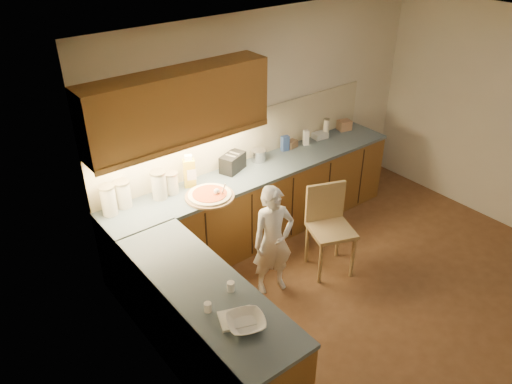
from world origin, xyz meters
TOP-DOWN VIEW (x-y plane):
  - room at (0.00, 0.00)m, footprint 4.54×4.50m
  - l_counter at (-0.92, 1.25)m, footprint 3.77×2.62m
  - backsplash at (-0.38, 1.99)m, footprint 3.75×0.02m
  - upper_cabinets at (-1.27, 1.82)m, footprint 1.95×0.36m
  - pizza_on_board at (-1.16, 1.52)m, footprint 0.51×0.51m
  - child at (-0.85, 0.85)m, footprint 0.50×0.40m
  - wooden_chair at (-0.13, 0.78)m, footprint 0.57×0.57m
  - mixing_bowl at (-1.95, -0.15)m, footprint 0.36×0.36m
  - canister_a at (-2.10, 1.85)m, footprint 0.16×0.16m
  - canister_b at (-1.93, 1.90)m, footprint 0.16×0.16m
  - canister_c at (-1.57, 1.82)m, footprint 0.16×0.16m
  - canister_d at (-1.42, 1.84)m, footprint 0.15×0.15m
  - oil_jug at (-1.20, 1.84)m, footprint 0.15×0.13m
  - toaster at (-0.63, 1.85)m, footprint 0.35×0.28m
  - steel_pot at (-0.25, 1.86)m, footprint 0.18×0.18m
  - blue_box at (0.18, 1.88)m, footprint 0.10×0.08m
  - card_box_a at (0.30, 1.89)m, footprint 0.14×0.11m
  - white_bottle at (0.49, 1.84)m, footprint 0.08×0.08m
  - flat_pack at (0.77, 1.88)m, footprint 0.20×0.15m
  - tall_jar at (0.87, 1.87)m, footprint 0.08×0.08m
  - card_box_b at (1.21, 1.87)m, footprint 0.19×0.16m
  - dough_cloth at (-1.96, -0.06)m, footprint 0.31×0.28m
  - spice_jar_a at (-2.08, 0.15)m, footprint 0.07×0.07m
  - spice_jar_b at (-1.81, 0.23)m, footprint 0.08×0.08m

SIDE VIEW (x-z plane):
  - l_counter at x=-0.92m, z-range 0.00..0.92m
  - wooden_chair at x=-0.13m, z-range 0.08..1.07m
  - child at x=-0.85m, z-range 0.00..1.22m
  - dough_cloth at x=-1.96m, z-range 0.92..0.94m
  - pizza_on_board at x=-1.16m, z-range 0.84..1.05m
  - mixing_bowl at x=-1.95m, z-range 0.92..0.99m
  - flat_pack at x=0.77m, z-range 0.92..0.99m
  - spice_jar_a at x=-2.08m, z-range 0.92..1.00m
  - spice_jar_b at x=-1.81m, z-range 0.92..1.00m
  - card_box_a at x=0.30m, z-range 0.92..1.01m
  - card_box_b at x=1.21m, z-range 0.92..1.05m
  - steel_pot at x=-0.25m, z-range 0.92..1.06m
  - blue_box at x=0.18m, z-range 0.92..1.11m
  - white_bottle at x=0.49m, z-range 0.92..1.11m
  - toaster at x=-0.63m, z-range 0.92..1.12m
  - canister_d at x=-1.42m, z-range 0.92..1.16m
  - tall_jar at x=0.87m, z-range 0.92..1.16m
  - canister_b at x=-1.93m, z-range 0.92..1.21m
  - canister_c at x=-1.57m, z-range 0.92..1.23m
  - canister_a at x=-2.10m, z-range 0.92..1.24m
  - oil_jug at x=-1.20m, z-range 0.90..1.27m
  - backsplash at x=-0.38m, z-range 0.92..1.50m
  - room at x=0.00m, z-range 0.37..2.99m
  - upper_cabinets at x=-1.27m, z-range 1.48..2.21m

